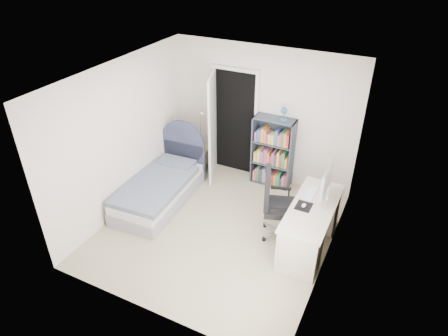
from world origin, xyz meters
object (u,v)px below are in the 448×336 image
at_px(bed, 161,187).
at_px(office_chair, 276,201).
at_px(bookcase, 273,155).
at_px(nightstand, 199,152).
at_px(floor_lamp, 202,149).
at_px(desk, 311,224).

height_order(bed, office_chair, bed).
relative_size(bed, office_chair, 1.68).
bearing_deg(bookcase, nightstand, -175.01).
xyz_separation_m(floor_lamp, bookcase, (1.32, 0.28, 0.06)).
bearing_deg(bookcase, office_chair, -68.19).
relative_size(bed, bookcase, 1.24).
bearing_deg(bed, nightstand, 86.99).
bearing_deg(nightstand, desk, -25.86).
bearing_deg(desk, office_chair, 179.73).
bearing_deg(desk, floor_lamp, 155.68).
xyz_separation_m(desk, office_chair, (-0.56, 0.00, 0.23)).
relative_size(bed, desk, 1.28).
height_order(bookcase, desk, bookcase).
distance_m(floor_lamp, office_chair, 2.17).
bearing_deg(bed, office_chair, -0.25).
height_order(floor_lamp, office_chair, floor_lamp).
height_order(bed, floor_lamp, floor_lamp).
height_order(nightstand, desk, desk).
bearing_deg(desk, nightstand, 154.14).
xyz_separation_m(floor_lamp, office_chair, (1.87, -1.10, 0.10)).
distance_m(bed, nightstand, 1.25).
relative_size(desk, office_chair, 1.30).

